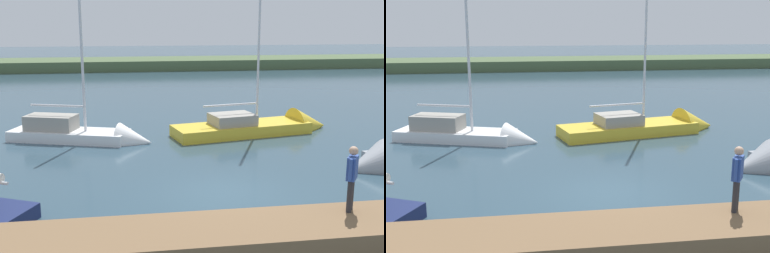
% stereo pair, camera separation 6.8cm
% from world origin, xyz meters
% --- Properties ---
extents(ground_plane, '(200.00, 200.00, 0.00)m').
position_xyz_m(ground_plane, '(0.00, 0.00, 0.00)').
color(ground_plane, '#2D4756').
extents(far_shoreline, '(180.00, 8.00, 2.40)m').
position_xyz_m(far_shoreline, '(0.00, -43.97, 0.00)').
color(far_shoreline, '#4C603D').
rests_on(far_shoreline, ground_plane).
extents(dock_pier, '(23.86, 2.12, 0.70)m').
position_xyz_m(dock_pier, '(0.00, 4.01, 0.35)').
color(dock_pier, brown).
rests_on(dock_pier, ground_plane).
extents(sailboat_far_left, '(7.18, 3.88, 8.45)m').
position_xyz_m(sailboat_far_left, '(5.02, -8.06, 0.21)').
color(sailboat_far_left, white).
rests_on(sailboat_far_left, ground_plane).
extents(sailboat_far_right, '(8.79, 3.80, 10.85)m').
position_xyz_m(sailboat_far_right, '(-4.08, -8.55, 0.21)').
color(sailboat_far_right, gold).
rests_on(sailboat_far_right, ground_plane).
extents(person_on_dock, '(0.46, 0.55, 1.78)m').
position_xyz_m(person_on_dock, '(-2.58, 3.55, 1.75)').
color(person_on_dock, '#28282D').
rests_on(person_on_dock, dock_pier).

